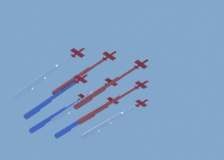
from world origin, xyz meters
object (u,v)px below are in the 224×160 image
Objects in this scene: jet_port_inner at (100,110)px; jet_trail_starboard at (49,120)px; jet_starboard_mid at (102,126)px; jet_starboard_outer at (75,124)px; jet_port_outer at (36,82)px; jet_starboard_inner at (72,81)px; jet_lead at (97,93)px; jet_trail_port at (44,104)px; jet_port_mid at (72,108)px.

jet_trail_starboard reaches higher than jet_port_inner.
jet_starboard_mid reaches higher than jet_starboard_outer.
jet_port_outer is at bearing 33.18° from jet_starboard_outer.
jet_port_outer reaches higher than jet_trail_starboard.
jet_lead is at bearing 175.46° from jet_starboard_inner.
jet_port_outer is at bearing 2.89° from jet_port_inner.
jet_trail_port is (-9.99, -12.25, -2.64)m from jet_port_outer.
jet_starboard_outer is (-16.89, -32.81, -1.49)m from jet_starboard_inner.
jet_trail_port is (7.72, -22.44, -3.22)m from jet_starboard_inner.
jet_port_inner reaches higher than jet_port_mid.
jet_starboard_mid is 53.03m from jet_port_outer.
jet_lead is 1.01× the size of jet_starboard_outer.
jet_lead is at bearing 110.79° from jet_trail_starboard.
jet_starboard_inner is at bearing 65.08° from jet_port_mid.
jet_port_outer is 41.34m from jet_starboard_outer.
jet_starboard_outer is at bearing 167.51° from jet_trail_starboard.
jet_port_mid is (15.23, -5.55, -0.45)m from jet_port_inner.
jet_starboard_mid reaches higher than jet_trail_port.
jet_port_inner is 17.03m from jet_starboard_mid.
jet_port_inner is at bearing 57.04° from jet_starboard_mid.
jet_port_outer is (17.71, -10.19, -0.58)m from jet_starboard_inner.
jet_trail_port is 1.01× the size of jet_trail_starboard.
jet_lead is 20.18m from jet_port_mid.
jet_port_mid is at bearing 60.13° from jet_starboard_outer.
jet_starboard_mid reaches higher than jet_lead.
jet_port_mid is at bearing 112.10° from jet_trail_starboard.
jet_port_outer is (41.21, 2.08, 1.81)m from jet_port_inner.
jet_trail_port is at bearing -71.01° from jet_starboard_inner.
jet_port_mid is 1.04× the size of jet_trail_starboard.
jet_trail_starboard is (-18.44, -26.20, -0.91)m from jet_port_outer.
jet_starboard_inner reaches higher than jet_starboard_mid.
jet_trail_port is (24.61, 10.37, -1.73)m from jet_starboard_outer.
jet_port_mid is 0.96× the size of jet_port_outer.
jet_starboard_inner reaches higher than jet_port_outer.
jet_trail_starboard is (14.27, -37.58, 2.06)m from jet_lead.
jet_port_outer is at bearing 54.86° from jet_trail_starboard.
jet_starboard_mid reaches higher than jet_port_mid.
jet_starboard_outer is (-8.61, -14.99, 1.34)m from jet_port_mid.
jet_starboard_mid is at bearing -141.00° from jet_starboard_inner.
jet_port_inner is 1.01× the size of jet_starboard_mid.
jet_port_inner is at bearing -122.28° from jet_lead.
jet_starboard_mid is 0.98× the size of jet_starboard_outer.
jet_trail_starboard reaches higher than jet_trail_port.
jet_starboard_inner is at bearing 27.55° from jet_port_inner.
jet_lead is 1.03× the size of jet_port_inner.
jet_starboard_inner reaches higher than jet_lead.
jet_starboard_inner is 36.93m from jet_starboard_outer.
jet_lead is 34.76m from jet_port_outer.
jet_port_inner is 0.96× the size of jet_port_outer.
jet_port_inner is 1.11× the size of jet_starboard_inner.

